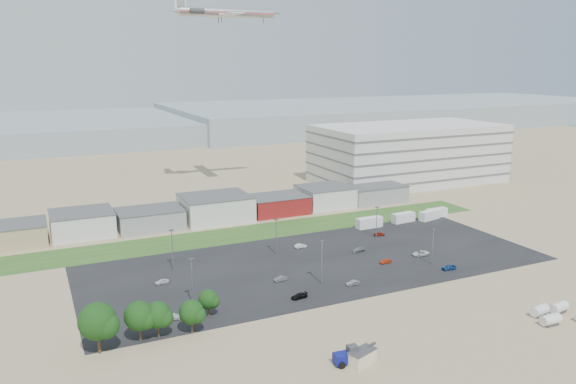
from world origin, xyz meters
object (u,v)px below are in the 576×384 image
parked_car_3 (299,296)px  parked_car_4 (281,279)px  parked_car_0 (421,253)px  airliner (228,13)px  parked_car_13 (353,283)px  telehandler (348,355)px  box_trailer_a (369,223)px  portable_shed (362,357)px  tree_far_left (98,325)px  parked_car_2 (449,267)px  storage_tank_nw (540,310)px  parked_car_1 (386,261)px  parked_car_5 (162,281)px  parked_car_10 (173,316)px  parked_car_12 (358,250)px  parked_car_11 (301,246)px  parked_car_8 (379,234)px

parked_car_3 → parked_car_4: size_ratio=1.16×
parked_car_0 → airliner: bearing=-161.2°
airliner → parked_car_3: bearing=-98.9°
parked_car_3 → parked_car_13: (14.79, 1.41, -0.01)m
telehandler → airliner: 153.46m
parked_car_0 → box_trailer_a: bearing=-177.6°
portable_shed → telehandler: bearing=134.9°
tree_far_left → parked_car_2: (85.36, 6.29, -4.80)m
parked_car_3 → storage_tank_nw: bearing=49.1°
parked_car_1 → parked_car_13: parked_car_13 is taller
parked_car_5 → parked_car_3: bearing=43.6°
parked_car_5 → parked_car_10: size_ratio=0.77×
storage_tank_nw → parked_car_12: (-12.34, 50.42, -0.66)m
tree_far_left → parked_car_12: (72.01, 27.91, -4.88)m
parked_car_11 → parked_car_1: bearing=-146.9°
portable_shed → parked_car_13: size_ratio=1.55×
parked_car_3 → telehandler: bearing=-15.1°
parked_car_5 → parked_car_1: bearing=72.4°
storage_tank_nw → parked_car_11: size_ratio=1.16×
tree_far_left → parked_car_13: 58.74m
tree_far_left → storage_tank_nw: bearing=-14.9°
portable_shed → tree_far_left: size_ratio=0.48×
parked_car_1 → parked_car_13: bearing=-65.2°
airliner → parked_car_5: size_ratio=13.89×
parked_car_1 → parked_car_4: bearing=-96.8°
parked_car_2 → parked_car_10: (-70.08, 1.61, -0.03)m
storage_tank_nw → parked_car_5: size_ratio=1.26×
parked_car_1 → parked_car_11: bearing=-150.7°
parked_car_4 → parked_car_5: bearing=-114.5°
parked_car_3 → parked_car_12: bearing=121.0°
parked_car_0 → portable_shed: bearing=-40.9°
box_trailer_a → parked_car_2: box_trailer_a is taller
parked_car_0 → parked_car_11: parked_car_0 is taller
tree_far_left → parked_car_12: tree_far_left is taller
box_trailer_a → parked_car_4: bearing=-147.4°
parked_car_3 → parked_car_5: bearing=-135.5°
parked_car_2 → storage_tank_nw: bearing=3.0°
portable_shed → parked_car_10: 40.31m
box_trailer_a → parked_car_1: box_trailer_a is taller
parked_car_0 → parked_car_8: parked_car_0 is taller
storage_tank_nw → parked_car_1: 40.95m
parked_car_1 → parked_car_13: size_ratio=0.98×
parked_car_0 → storage_tank_nw: bearing=4.7°
parked_car_8 → parked_car_11: 26.59m
parked_car_5 → parked_car_12: bearing=83.4°
parked_car_2 → parked_car_4: bearing=-100.2°
parked_car_2 → parked_car_5: (-67.89, 21.53, -0.09)m
portable_shed → parked_car_5: portable_shed is taller
tree_far_left → parked_car_0: (85.64, 17.98, -4.79)m
parked_car_2 → parked_car_3: 42.14m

